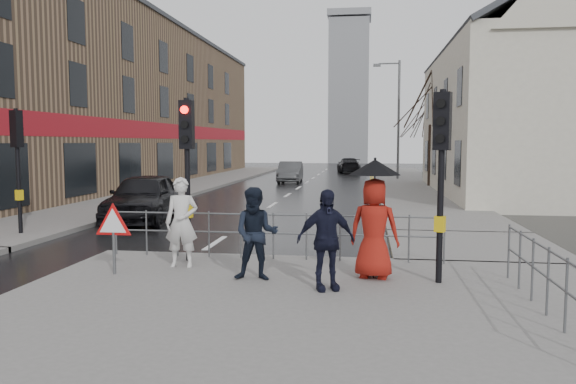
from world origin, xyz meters
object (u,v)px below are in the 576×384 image
(pedestrian_b, at_px, (256,234))
(pedestrian_with_umbrella, at_px, (374,216))
(pedestrian_d, at_px, (326,240))
(car_mid, at_px, (290,172))
(car_parked, at_px, (144,197))
(pedestrian_a, at_px, (182,222))

(pedestrian_b, bearing_deg, pedestrian_with_umbrella, 8.24)
(pedestrian_d, bearing_deg, pedestrian_b, 137.13)
(pedestrian_with_umbrella, height_order, car_mid, pedestrian_with_umbrella)
(pedestrian_d, bearing_deg, pedestrian_with_umbrella, 27.75)
(pedestrian_d, height_order, car_parked, pedestrian_d)
(pedestrian_d, distance_m, car_mid, 27.51)
(pedestrian_a, relative_size, pedestrian_with_umbrella, 0.82)
(pedestrian_a, xyz_separation_m, pedestrian_d, (2.98, -1.36, -0.04))
(pedestrian_b, xyz_separation_m, car_mid, (-3.03, 26.66, -0.30))
(pedestrian_b, relative_size, car_mid, 0.41)
(pedestrian_a, xyz_separation_m, pedestrian_with_umbrella, (3.79, -0.42, 0.26))
(pedestrian_b, xyz_separation_m, pedestrian_d, (1.29, -0.51, 0.01))
(pedestrian_a, distance_m, pedestrian_b, 1.89)
(pedestrian_a, relative_size, car_parked, 0.38)
(pedestrian_a, height_order, car_mid, pedestrian_a)
(pedestrian_a, distance_m, car_parked, 7.89)
(car_mid, bearing_deg, pedestrian_a, -89.85)
(pedestrian_a, distance_m, pedestrian_with_umbrella, 3.82)
(pedestrian_with_umbrella, distance_m, pedestrian_d, 1.28)
(car_mid, bearing_deg, pedestrian_b, -86.35)
(pedestrian_a, bearing_deg, car_parked, 112.65)
(pedestrian_b, bearing_deg, car_parked, 120.95)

